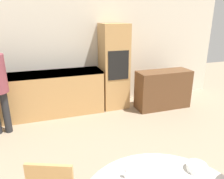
% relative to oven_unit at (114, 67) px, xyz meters
% --- Properties ---
extents(wall_back, '(6.78, 0.05, 2.60)m').
position_rel_oven_unit_xyz_m(wall_back, '(-0.63, 0.34, 0.39)').
color(wall_back, silver).
rests_on(wall_back, ground_plane).
extents(kitchen_counter, '(2.86, 0.60, 0.89)m').
position_rel_oven_unit_xyz_m(kitchen_counter, '(-1.74, -0.01, -0.45)').
color(kitchen_counter, tan).
rests_on(kitchen_counter, ground_plane).
extents(oven_unit, '(0.55, 0.59, 1.82)m').
position_rel_oven_unit_xyz_m(oven_unit, '(0.00, 0.00, 0.00)').
color(oven_unit, tan).
rests_on(oven_unit, ground_plane).
extents(sideboard, '(1.19, 0.45, 0.84)m').
position_rel_oven_unit_xyz_m(sideboard, '(1.00, -0.43, -0.49)').
color(sideboard, brown).
rests_on(sideboard, ground_plane).
extents(bowl_near, '(0.17, 0.17, 0.05)m').
position_rel_oven_unit_xyz_m(bowl_near, '(-0.34, -3.16, -0.16)').
color(bowl_near, white).
rests_on(bowl_near, dining_table).
extents(salt_shaker, '(0.03, 0.03, 0.09)m').
position_rel_oven_unit_xyz_m(salt_shaker, '(-0.95, -3.06, -0.14)').
color(salt_shaker, white).
rests_on(salt_shaker, dining_table).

